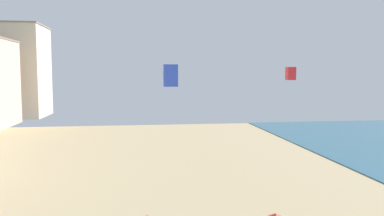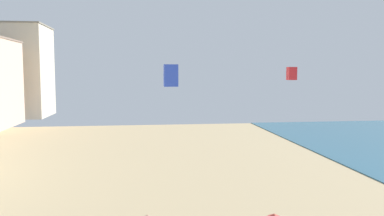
# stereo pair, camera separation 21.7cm
# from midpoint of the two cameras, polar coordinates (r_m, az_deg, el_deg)

# --- Properties ---
(boardwalk_hotel_distant) EXTENTS (16.40, 13.07, 19.53)m
(boardwalk_hotel_distant) POSITION_cam_midpoint_polar(r_m,az_deg,el_deg) (90.73, -26.09, 4.97)
(boardwalk_hotel_distant) COLOR beige
(boardwalk_hotel_distant) RESTS_ON ground
(kite_red_box) EXTENTS (0.69, 0.69, 1.08)m
(kite_red_box) POSITION_cam_midpoint_polar(r_m,az_deg,el_deg) (33.05, 14.32, 5.01)
(kite_red_box) COLOR red
(kite_blue_box) EXTENTS (1.00, 1.00, 1.56)m
(kite_blue_box) POSITION_cam_midpoint_polar(r_m,az_deg,el_deg) (27.30, -3.46, 4.86)
(kite_blue_box) COLOR blue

